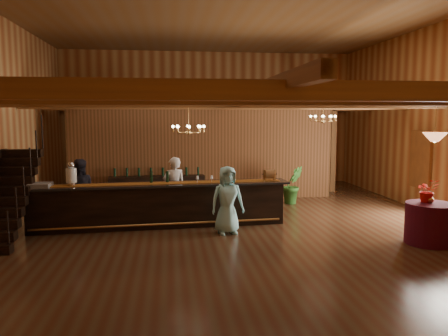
{
  "coord_description": "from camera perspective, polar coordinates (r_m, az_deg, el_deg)",
  "views": [
    {
      "loc": [
        -1.64,
        -11.34,
        2.85
      ],
      "look_at": [
        -0.18,
        0.35,
        1.45
      ],
      "focal_mm": 35.0,
      "sensor_mm": 36.0,
      "label": 1
    }
  ],
  "objects": [
    {
      "name": "backbar_shelf",
      "position": [
        14.72,
        -8.71,
        -2.74
      ],
      "size": [
        3.17,
        0.78,
        0.88
      ],
      "primitive_type": "cube",
      "rotation": [
        0.0,
        0.0,
        0.09
      ],
      "color": "black",
      "rests_on": "floor"
    },
    {
      "name": "staircase",
      "position": [
        11.42,
        -26.57,
        -3.29
      ],
      "size": [
        1.0,
        2.8,
        2.0
      ],
      "color": "black",
      "rests_on": "floor"
    },
    {
      "name": "glass_rack_tray",
      "position": [
        11.57,
        -22.87,
        -2.08
      ],
      "size": [
        0.5,
        0.5,
        0.1
      ],
      "primitive_type": "cube",
      "color": "gray",
      "rests_on": "tasting_bar"
    },
    {
      "name": "ceiling",
      "position": [
        11.76,
        1.12,
        19.77
      ],
      "size": [
        14.0,
        14.0,
        0.0
      ],
      "primitive_type": "plane",
      "rotation": [
        3.14,
        0.0,
        0.0
      ],
      "color": "brown",
      "rests_on": "wall_back"
    },
    {
      "name": "beam_grid",
      "position": [
        11.97,
        0.74,
        8.63
      ],
      "size": [
        11.9,
        13.9,
        0.39
      ],
      "color": "#975A28",
      "rests_on": "wall_left"
    },
    {
      "name": "table_vase",
      "position": [
        10.85,
        25.32,
        -3.36
      ],
      "size": [
        0.16,
        0.16,
        0.29
      ],
      "primitive_type": "imported",
      "rotation": [
        0.0,
        0.0,
        0.1
      ],
      "color": "tan",
      "rests_on": "round_table"
    },
    {
      "name": "backroom_boxes",
      "position": [
        17.06,
        -2.55,
        -1.07
      ],
      "size": [
        4.1,
        0.6,
        1.1
      ],
      "color": "black",
      "rests_on": "floor"
    },
    {
      "name": "beverage_dispenser",
      "position": [
        11.52,
        -19.32,
        -0.78
      ],
      "size": [
        0.26,
        0.26,
        0.6
      ],
      "color": "silver",
      "rests_on": "tasting_bar"
    },
    {
      "name": "wall_right",
      "position": [
        13.68,
        26.95,
        5.61
      ],
      "size": [
        0.1,
        14.0,
        5.5
      ],
      "primitive_type": "cube",
      "color": "tan",
      "rests_on": "floor"
    },
    {
      "name": "guest",
      "position": [
        10.63,
        0.44,
        -4.2
      ],
      "size": [
        0.88,
        0.64,
        1.66
      ],
      "primitive_type": "imported",
      "rotation": [
        0.0,
        0.0,
        0.15
      ],
      "color": "#9DEBF1",
      "rests_on": "floor"
    },
    {
      "name": "floor_plant",
      "position": [
        14.47,
        8.94,
        -2.17
      ],
      "size": [
        0.78,
        0.67,
        1.25
      ],
      "primitive_type": "imported",
      "rotation": [
        0.0,
        0.0,
        0.19
      ],
      "color": "#2C6420",
      "rests_on": "floor"
    },
    {
      "name": "wall_front",
      "position": [
        4.64,
        13.6,
        5.31
      ],
      "size": [
        12.0,
        0.1,
        5.5
      ],
      "primitive_type": "cube",
      "color": "tan",
      "rests_on": "floor"
    },
    {
      "name": "support_posts",
      "position": [
        11.04,
        1.45,
        0.25
      ],
      "size": [
        9.2,
        10.2,
        3.2
      ],
      "color": "#975A28",
      "rests_on": "floor"
    },
    {
      "name": "bar_bottle_0",
      "position": [
        11.48,
        -9.5,
        -1.2
      ],
      "size": [
        0.07,
        0.07,
        0.3
      ],
      "primitive_type": "cylinder",
      "color": "black",
      "rests_on": "tasting_bar"
    },
    {
      "name": "raffle_drum",
      "position": [
        11.77,
        5.96,
        -0.82
      ],
      "size": [
        0.34,
        0.24,
        0.3
      ],
      "color": "brown",
      "rests_on": "tasting_bar"
    },
    {
      "name": "bar_bottle_2",
      "position": [
        11.49,
        -7.42,
        -1.15
      ],
      "size": [
        0.07,
        0.07,
        0.3
      ],
      "primitive_type": "cylinder",
      "color": "black",
      "rests_on": "tasting_bar"
    },
    {
      "name": "window_right_back",
      "position": [
        14.55,
        24.34,
        1.03
      ],
      "size": [
        0.12,
        1.05,
        1.75
      ],
      "primitive_type": "cube",
      "color": "white",
      "rests_on": "wall_right"
    },
    {
      "name": "table_flowers",
      "position": [
        10.89,
        25.03,
        -2.68
      ],
      "size": [
        0.52,
        0.47,
        0.53
      ],
      "primitive_type": "imported",
      "rotation": [
        0.0,
        0.0,
        -0.12
      ],
      "color": "red",
      "rests_on": "round_table"
    },
    {
      "name": "staff_second",
      "position": [
        12.47,
        -18.36,
        -2.79
      ],
      "size": [
        0.95,
        0.8,
        1.71
      ],
      "primitive_type": "imported",
      "rotation": [
        0.0,
        0.0,
        3.34
      ],
      "color": "black",
      "rests_on": "floor"
    },
    {
      "name": "chandelier_right",
      "position": [
        13.54,
        12.79,
        6.37
      ],
      "size": [
        0.8,
        0.8,
        0.56
      ],
      "color": "tan",
      "rests_on": "beam_grid"
    },
    {
      "name": "round_table",
      "position": [
        10.9,
        25.28,
        -6.57
      ],
      "size": [
        1.06,
        1.06,
        0.92
      ],
      "primitive_type": "cylinder",
      "color": "#400E1B",
      "rests_on": "floor"
    },
    {
      "name": "tasting_bar",
      "position": [
        11.47,
        -8.37,
        -4.76
      ],
      "size": [
        6.82,
        1.27,
        1.14
      ],
      "rotation": [
        0.0,
        0.0,
        0.06
      ],
      "color": "black",
      "rests_on": "floor"
    },
    {
      "name": "bartender",
      "position": [
        12.19,
        -6.51,
        -2.63
      ],
      "size": [
        0.71,
        0.55,
        1.74
      ],
      "primitive_type": "imported",
      "rotation": [
        0.0,
        0.0,
        3.37
      ],
      "color": "white",
      "rests_on": "floor"
    },
    {
      "name": "floor",
      "position": [
        11.81,
        1.06,
        -7.21
      ],
      "size": [
        14.0,
        14.0,
        0.0
      ],
      "primitive_type": "plane",
      "color": "#422214",
      "rests_on": "ground"
    },
    {
      "name": "chandelier_left",
      "position": [
        10.88,
        -4.66,
        5.15
      ],
      "size": [
        0.8,
        0.8,
        0.81
      ],
      "color": "tan",
      "rests_on": "beam_grid"
    },
    {
      "name": "wall_back",
      "position": [
        18.42,
        -2.05,
        6.44
      ],
      "size": [
        12.0,
        0.1,
        5.5
      ],
      "primitive_type": "cube",
      "color": "tan",
      "rests_on": "floor"
    },
    {
      "name": "pendant_lamp",
      "position": [
        10.65,
        25.81,
        3.67
      ],
      "size": [
        0.52,
        0.52,
        0.9
      ],
      "color": "tan",
      "rests_on": "beam_grid"
    },
    {
      "name": "bar_bottle_1",
      "position": [
        11.48,
        -9.47,
        -1.2
      ],
      "size": [
        0.07,
        0.07,
        0.3
      ],
      "primitive_type": "cylinder",
      "color": "black",
      "rests_on": "tasting_bar"
    },
    {
      "name": "partition_wall",
      "position": [
        14.94,
        -2.74,
        1.76
      ],
      "size": [
        9.0,
        0.18,
        3.1
      ],
      "primitive_type": "cube",
      "color": "brown",
      "rests_on": "floor"
    }
  ]
}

